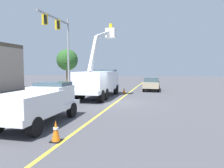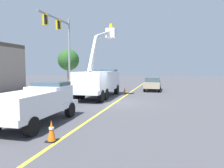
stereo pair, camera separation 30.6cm
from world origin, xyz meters
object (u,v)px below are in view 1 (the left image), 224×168
object	(u,v)px
service_pickup_truck	(39,102)
traffic_cone_leading	(56,131)
passing_minivan	(152,83)
traffic_signal_mast	(61,40)
utility_bucket_truck	(99,81)
traffic_cone_mid_front	(124,91)

from	to	relation	value
service_pickup_truck	traffic_cone_leading	size ratio (longest dim) A/B	6.59
passing_minivan	traffic_signal_mast	size ratio (longest dim) A/B	0.56
utility_bucket_truck	traffic_signal_mast	xyz separation A→B (m)	(1.60, 4.71, 4.29)
traffic_cone_leading	traffic_cone_mid_front	distance (m)	15.95
traffic_cone_leading	traffic_cone_mid_front	size ratio (longest dim) A/B	1.18
service_pickup_truck	traffic_cone_mid_front	xyz separation A→B (m)	(13.78, -1.93, -0.77)
traffic_cone_mid_front	traffic_signal_mast	world-z (taller)	traffic_signal_mast
utility_bucket_truck	service_pickup_truck	world-z (taller)	utility_bucket_truck
utility_bucket_truck	passing_minivan	xyz separation A→B (m)	(7.55, -4.69, -0.64)
traffic_cone_leading	passing_minivan	bearing A→B (deg)	-7.58
utility_bucket_truck	traffic_signal_mast	size ratio (longest dim) A/B	0.96
utility_bucket_truck	traffic_signal_mast	distance (m)	6.56
utility_bucket_truck	service_pickup_truck	xyz separation A→B (m)	(-10.35, 0.06, -0.49)
traffic_cone_leading	traffic_signal_mast	bearing A→B (deg)	25.47
traffic_cone_leading	traffic_cone_mid_front	xyz separation A→B (m)	(15.95, 0.15, -0.06)
service_pickup_truck	traffic_signal_mast	bearing A→B (deg)	21.24
utility_bucket_truck	passing_minivan	world-z (taller)	utility_bucket_truck
service_pickup_truck	traffic_cone_leading	world-z (taller)	service_pickup_truck
service_pickup_truck	traffic_signal_mast	distance (m)	13.69
utility_bucket_truck	passing_minivan	distance (m)	8.91
utility_bucket_truck	traffic_cone_leading	xyz separation A→B (m)	(-12.52, -2.02, -1.19)
passing_minivan	traffic_cone_mid_front	xyz separation A→B (m)	(-4.12, 2.82, -0.62)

